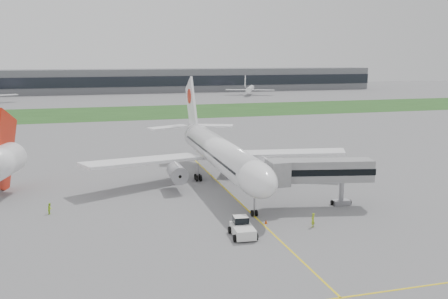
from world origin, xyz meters
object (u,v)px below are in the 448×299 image
object	(u,v)px
pushback_tug	(242,228)
ground_crew_near	(313,220)
jet_bridge	(316,171)
airliner	(218,151)

from	to	relation	value
pushback_tug	ground_crew_near	distance (m)	10.00
pushback_tug	ground_crew_near	size ratio (longest dim) A/B	2.41
jet_bridge	pushback_tug	bearing A→B (deg)	-136.74
jet_bridge	ground_crew_near	world-z (taller)	jet_bridge
ground_crew_near	jet_bridge	bearing A→B (deg)	-154.13
pushback_tug	ground_crew_near	world-z (taller)	pushback_tug
ground_crew_near	pushback_tug	bearing A→B (deg)	-32.84
airliner	pushback_tug	distance (m)	27.51
airliner	pushback_tug	size ratio (longest dim) A/B	11.68
pushback_tug	jet_bridge	xyz separation A→B (m)	(14.26, 8.79, 4.37)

